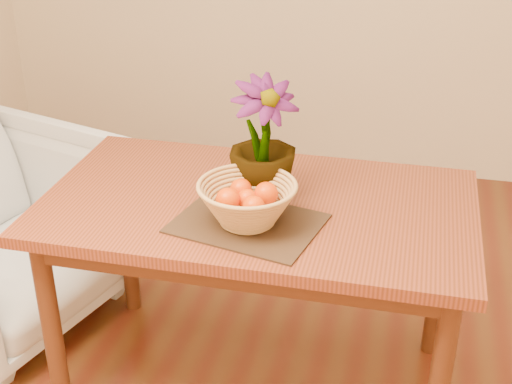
# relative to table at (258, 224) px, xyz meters

# --- Properties ---
(table) EXTENTS (1.40, 0.80, 0.75)m
(table) POSITION_rel_table_xyz_m (0.00, 0.00, 0.00)
(table) COLOR maroon
(table) RESTS_ON floor
(placemat) EXTENTS (0.49, 0.41, 0.01)m
(placemat) POSITION_rel_table_xyz_m (0.00, -0.16, 0.09)
(placemat) COLOR #312012
(placemat) RESTS_ON table
(wicker_basket) EXTENTS (0.30, 0.30, 0.12)m
(wicker_basket) POSITION_rel_table_xyz_m (0.00, -0.16, 0.16)
(wicker_basket) COLOR tan
(wicker_basket) RESTS_ON placemat
(orange_pile) EXTENTS (0.18, 0.17, 0.07)m
(orange_pile) POSITION_rel_table_xyz_m (0.00, -0.16, 0.18)
(orange_pile) COLOR #E24D03
(orange_pile) RESTS_ON wicker_basket
(potted_plant) EXTENTS (0.31, 0.31, 0.40)m
(potted_plant) POSITION_rel_table_xyz_m (0.01, 0.04, 0.29)
(potted_plant) COLOR #194C15
(potted_plant) RESTS_ON table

